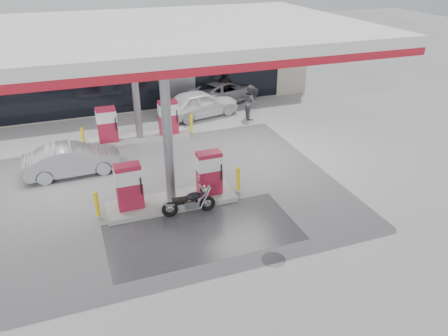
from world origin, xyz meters
The scene contains 14 objects.
ground centered at (0.00, 0.00, 0.00)m, with size 90.00×90.00×0.00m, color gray.
wet_patch centered at (0.50, 0.00, 0.00)m, with size 6.00×3.00×0.00m, color #4C4C4F.
drain_cover centered at (2.00, -2.00, 0.00)m, with size 0.70×0.70×0.01m, color #38383A.
store_building centered at (0.01, 15.94, 2.01)m, with size 22.00×8.22×4.00m.
canopy centered at (0.00, 5.00, 5.27)m, with size 16.00×10.02×5.51m.
pump_island_near centered at (0.00, 2.00, 0.71)m, with size 5.14×1.30×1.78m.
pump_island_far centered at (0.00, 8.00, 0.71)m, with size 5.14×1.30×1.78m.
parked_motorcycle centered at (0.43, 1.20, 0.42)m, with size 1.84×0.71×0.95m.
sedan_white centered at (3.63, 10.20, 0.71)m, with size 1.67×4.15×1.41m, color white.
attendant centered at (6.00, 9.00, 0.89)m, with size 0.87×0.68×1.79m, color #4E4D51.
hatchback_silver centered at (-3.04, 5.60, 0.61)m, with size 1.29×3.71×1.22m, color #A3A6AB.
parked_car_left centered at (-4.50, 14.00, 0.53)m, with size 1.49×3.65×1.06m, color black.
parked_car_right centered at (5.64, 12.00, 0.64)m, with size 2.11×4.58×1.27m, color gray.
biker_walking centered at (5.62, 11.76, 0.92)m, with size 1.08×0.45×1.84m, color black.
Camera 1 is at (-2.82, -10.92, 8.05)m, focal length 35.00 mm.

